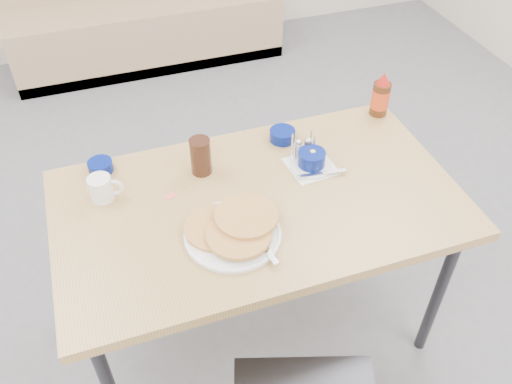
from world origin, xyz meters
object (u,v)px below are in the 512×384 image
object	(u,v)px
condiment_caddy	(303,150)
butter_bowl	(282,135)
dining_table	(258,213)
creamer_bowl	(101,166)
amber_tumbler	(201,156)
pancake_plate	(233,230)
booth_bench	(144,11)
syrup_bottle	(381,97)
grits_setting	(312,161)
coffee_mug	(102,188)

from	to	relation	value
condiment_caddy	butter_bowl	bearing A→B (deg)	108.56
dining_table	creamer_bowl	world-z (taller)	creamer_bowl
creamer_bowl	amber_tumbler	distance (m)	0.37
pancake_plate	amber_tumbler	distance (m)	0.34
booth_bench	syrup_bottle	size ratio (longest dim) A/B	9.93
creamer_bowl	condiment_caddy	world-z (taller)	condiment_caddy
grits_setting	amber_tumbler	world-z (taller)	amber_tumbler
pancake_plate	grits_setting	world-z (taller)	grits_setting
dining_table	creamer_bowl	distance (m)	0.60
pancake_plate	butter_bowl	bearing A→B (deg)	51.98
coffee_mug	grits_setting	world-z (taller)	coffee_mug
coffee_mug	syrup_bottle	world-z (taller)	syrup_bottle
coffee_mug	condiment_caddy	bearing A→B (deg)	-1.28
pancake_plate	syrup_bottle	distance (m)	0.90
grits_setting	creamer_bowl	distance (m)	0.77
amber_tumbler	condiment_caddy	distance (m)	0.38
grits_setting	syrup_bottle	xyz separation A→B (m)	(0.40, 0.23, 0.05)
pancake_plate	amber_tumbler	size ratio (longest dim) A/B	2.31
pancake_plate	condiment_caddy	xyz separation A→B (m)	(0.36, 0.30, 0.01)
condiment_caddy	booth_bench	bearing A→B (deg)	100.03
booth_bench	grits_setting	distance (m)	2.48
pancake_plate	amber_tumbler	xyz separation A→B (m)	(-0.02, 0.34, 0.05)
amber_tumbler	syrup_bottle	bearing A→B (deg)	8.71
booth_bench	grits_setting	size ratio (longest dim) A/B	9.70
creamer_bowl	syrup_bottle	size ratio (longest dim) A/B	0.47
pancake_plate	condiment_caddy	bearing A→B (deg)	39.19
coffee_mug	creamer_bowl	bearing A→B (deg)	86.89
coffee_mug	amber_tumbler	world-z (taller)	amber_tumbler
booth_bench	syrup_bottle	bearing A→B (deg)	-73.79
butter_bowl	amber_tumbler	bearing A→B (deg)	-166.73
amber_tumbler	coffee_mug	bearing A→B (deg)	-175.38
condiment_caddy	syrup_bottle	xyz separation A→B (m)	(0.41, 0.17, 0.05)
creamer_bowl	condiment_caddy	size ratio (longest dim) A/B	0.87
butter_bowl	grits_setting	bearing A→B (deg)	-77.37
pancake_plate	grits_setting	xyz separation A→B (m)	(0.37, 0.23, 0.01)
coffee_mug	condiment_caddy	xyz separation A→B (m)	(0.74, -0.02, -0.01)
booth_bench	butter_bowl	bearing A→B (deg)	-84.90
dining_table	pancake_plate	xyz separation A→B (m)	(-0.13, -0.13, 0.08)
coffee_mug	syrup_bottle	distance (m)	1.15
booth_bench	amber_tumbler	bearing A→B (deg)	-93.61
pancake_plate	creamer_bowl	bearing A→B (deg)	128.22
pancake_plate	booth_bench	bearing A→B (deg)	87.20
coffee_mug	butter_bowl	bearing A→B (deg)	8.93
condiment_caddy	creamer_bowl	bearing A→B (deg)	171.39
pancake_plate	butter_bowl	distance (m)	0.54
creamer_bowl	butter_bowl	size ratio (longest dim) A/B	0.91
booth_bench	creamer_bowl	size ratio (longest dim) A/B	21.08
pancake_plate	grits_setting	bearing A→B (deg)	32.06
grits_setting	syrup_bottle	bearing A→B (deg)	29.79
dining_table	coffee_mug	world-z (taller)	coffee_mug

